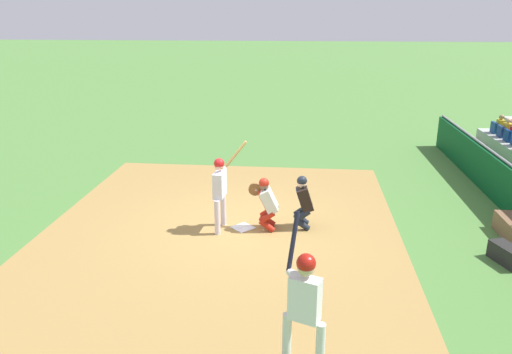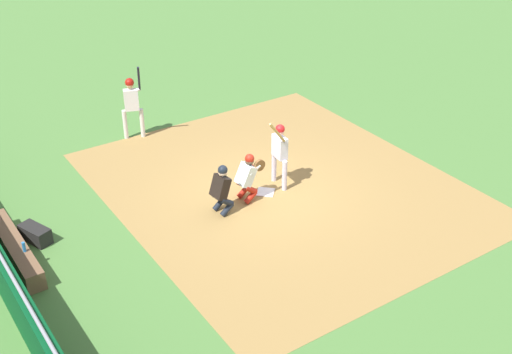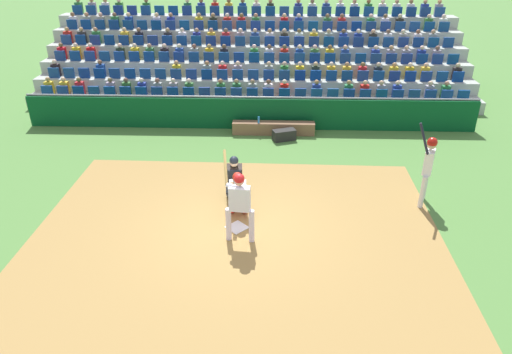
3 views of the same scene
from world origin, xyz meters
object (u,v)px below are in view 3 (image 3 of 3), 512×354
at_px(batter_at_plate, 239,200).
at_px(home_plate_umpire, 234,176).
at_px(home_plate_marker, 237,227).
at_px(on_deck_batter, 428,163).
at_px(dugout_bench, 273,128).
at_px(water_bottle_on_bench, 259,120).
at_px(equipment_duffel_bag, 284,135).
at_px(catcher_crouching, 237,191).

distance_m(batter_at_plate, home_plate_umpire, 1.96).
bearing_deg(home_plate_marker, on_deck_batter, -164.05).
relative_size(home_plate_umpire, dugout_bench, 0.45).
distance_m(batter_at_plate, water_bottle_on_bench, 6.55).
height_order(home_plate_umpire, dugout_bench, home_plate_umpire).
xyz_separation_m(batter_at_plate, equipment_duffel_bag, (-1.14, -6.06, -0.90)).
bearing_deg(batter_at_plate, equipment_duffel_bag, -100.62).
relative_size(home_plate_marker, dugout_bench, 0.15).
bearing_deg(equipment_duffel_bag, batter_at_plate, 59.20).
distance_m(catcher_crouching, water_bottle_on_bench, 5.49).
xyz_separation_m(home_plate_marker, equipment_duffel_bag, (-1.24, -5.56, 0.17)).
bearing_deg(batter_at_plate, on_deck_batter, -158.29).
bearing_deg(home_plate_marker, dugout_bench, -98.07).
height_order(water_bottle_on_bench, on_deck_batter, on_deck_batter).
xyz_separation_m(batter_at_plate, on_deck_batter, (-4.73, -1.88, 0.10)).
xyz_separation_m(home_plate_marker, on_deck_batter, (-4.83, -1.38, 1.17)).
distance_m(batter_at_plate, equipment_duffel_bag, 6.23).
distance_m(water_bottle_on_bench, on_deck_batter, 6.49).
relative_size(catcher_crouching, dugout_bench, 0.44).
xyz_separation_m(home_plate_marker, batter_at_plate, (-0.10, 0.50, 1.07)).
bearing_deg(home_plate_umpire, on_deck_batter, 179.70).
bearing_deg(water_bottle_on_bench, home_plate_marker, 86.78).
distance_m(catcher_crouching, equipment_duffel_bag, 5.18).
distance_m(home_plate_marker, dugout_bench, 6.17).
xyz_separation_m(home_plate_marker, catcher_crouching, (0.02, -0.55, 0.70)).
bearing_deg(batter_at_plate, dugout_bench, -96.59).
relative_size(water_bottle_on_bench, on_deck_batter, 0.10).
xyz_separation_m(home_plate_umpire, on_deck_batter, (-4.99, 0.03, 0.47)).
relative_size(home_plate_marker, equipment_duffel_bag, 0.56).
height_order(home_plate_marker, equipment_duffel_bag, equipment_duffel_bag).
distance_m(dugout_bench, equipment_duffel_bag, 0.67).
xyz_separation_m(catcher_crouching, on_deck_batter, (-4.85, -0.83, 0.47)).
bearing_deg(batter_at_plate, water_bottle_on_bench, -92.08).
xyz_separation_m(home_plate_umpire, dugout_bench, (-1.03, -4.70, -0.49)).
bearing_deg(catcher_crouching, dugout_bench, -99.03).
xyz_separation_m(home_plate_umpire, water_bottle_on_bench, (-0.50, -4.62, -0.15)).
distance_m(home_plate_umpire, equipment_duffel_bag, 4.41).
relative_size(home_plate_marker, home_plate_umpire, 0.34).
bearing_deg(home_plate_marker, water_bottle_on_bench, -93.22).
relative_size(home_plate_marker, batter_at_plate, 0.21).
bearing_deg(dugout_bench, home_plate_umpire, 77.69).
bearing_deg(home_plate_marker, home_plate_umpire, -83.50).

